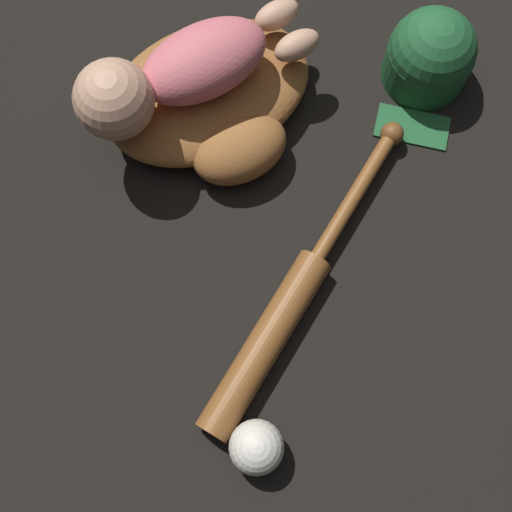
{
  "coord_description": "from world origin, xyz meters",
  "views": [
    {
      "loc": [
        0.29,
        0.52,
        1.02
      ],
      "look_at": [
        0.13,
        0.29,
        0.07
      ],
      "focal_mm": 50.0,
      "sensor_mm": 36.0,
      "label": 1
    }
  ],
  "objects": [
    {
      "name": "ground_plane",
      "position": [
        0.0,
        0.0,
        0.0
      ],
      "size": [
        6.0,
        6.0,
        0.0
      ],
      "primitive_type": "plane",
      "color": "black"
    },
    {
      "name": "baseball_glove",
      "position": [
        0.05,
        0.04,
        0.04
      ],
      "size": [
        0.35,
        0.3,
        0.08
      ],
      "color": "#935B2D",
      "rests_on": "ground"
    },
    {
      "name": "baby_figure",
      "position": [
        0.09,
        0.02,
        0.13
      ],
      "size": [
        0.37,
        0.13,
        0.11
      ],
      "color": "#D16670",
      "rests_on": "baseball_glove"
    },
    {
      "name": "baseball_bat",
      "position": [
        0.13,
        0.37,
        0.03
      ],
      "size": [
        0.5,
        0.26,
        0.05
      ],
      "color": "brown",
      "rests_on": "ground"
    },
    {
      "name": "baseball",
      "position": [
        0.27,
        0.5,
        0.04
      ],
      "size": [
        0.07,
        0.07,
        0.07
      ],
      "color": "silver",
      "rests_on": "ground"
    },
    {
      "name": "baseball_cap",
      "position": [
        -0.27,
        0.16,
        0.06
      ],
      "size": [
        0.2,
        0.19,
        0.13
      ],
      "color": "#1E562D",
      "rests_on": "ground"
    }
  ]
}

